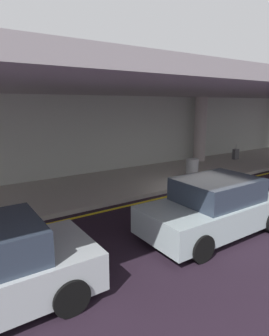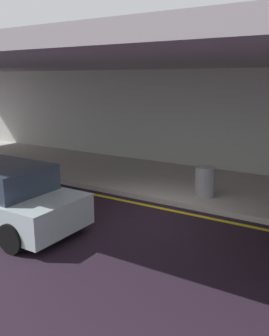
# 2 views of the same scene
# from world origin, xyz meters

# --- Properties ---
(ground_plane) EXTENTS (60.00, 60.00, 0.00)m
(ground_plane) POSITION_xyz_m (0.00, 0.00, 0.00)
(ground_plane) COLOR black
(sidewalk) EXTENTS (26.00, 4.20, 0.15)m
(sidewalk) POSITION_xyz_m (0.00, 3.10, 0.07)
(sidewalk) COLOR #B4AEA4
(sidewalk) RESTS_ON ground
(lane_stripe_yellow) EXTENTS (26.00, 0.14, 0.01)m
(lane_stripe_yellow) POSITION_xyz_m (0.00, 0.68, 0.00)
(lane_stripe_yellow) COLOR yellow
(lane_stripe_yellow) RESTS_ON ground
(support_column_far_left) EXTENTS (0.68, 0.68, 3.65)m
(support_column_far_left) POSITION_xyz_m (4.00, 4.49, 1.97)
(support_column_far_left) COLOR #B5A8A5
(support_column_far_left) RESTS_ON sidewalk
(ceiling_overhang) EXTENTS (28.00, 13.20, 0.30)m
(ceiling_overhang) POSITION_xyz_m (0.00, 2.60, 3.95)
(ceiling_overhang) COLOR #978F94
(ceiling_overhang) RESTS_ON support_column_far_left
(terminal_back_wall) EXTENTS (26.00, 0.30, 3.80)m
(terminal_back_wall) POSITION_xyz_m (0.00, 5.35, 1.90)
(terminal_back_wall) COLOR #B7BBB1
(terminal_back_wall) RESTS_ON ground
(car_silver) EXTENTS (4.10, 1.92, 1.50)m
(car_silver) POSITION_xyz_m (-2.61, -2.34, 0.71)
(car_silver) COLOR #ADBFC3
(car_silver) RESTS_ON ground
(suitcase_upright_primary) EXTENTS (0.36, 0.22, 0.90)m
(suitcase_upright_primary) POSITION_xyz_m (6.10, 3.52, 0.46)
(suitcase_upright_primary) COLOR #5C5C60
(suitcase_upright_primary) RESTS_ON sidewalk
(trash_bin_steel) EXTENTS (0.56, 0.56, 0.85)m
(trash_bin_steel) POSITION_xyz_m (0.81, 1.87, 0.57)
(trash_bin_steel) COLOR gray
(trash_bin_steel) RESTS_ON sidewalk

